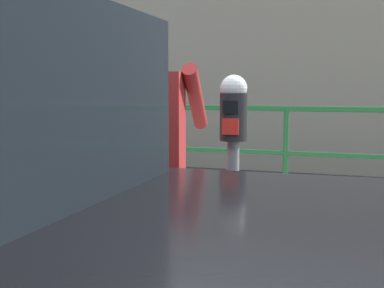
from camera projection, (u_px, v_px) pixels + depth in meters
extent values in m
cube|color=#9E9B93|center=(256.00, 254.00, 4.29)|extent=(36.00, 3.34, 0.16)
cylinder|color=slate|center=(232.00, 229.00, 2.92)|extent=(0.07, 0.07, 1.03)
cylinder|color=black|center=(233.00, 117.00, 2.85)|extent=(0.16, 0.16, 0.27)
sphere|color=silver|center=(234.00, 88.00, 2.83)|extent=(0.15, 0.15, 0.15)
cube|color=black|center=(230.00, 107.00, 2.76)|extent=(0.09, 0.01, 0.07)
cube|color=red|center=(230.00, 127.00, 2.78)|extent=(0.09, 0.01, 0.09)
cylinder|color=slate|center=(133.00, 240.00, 3.08)|extent=(0.15, 0.15, 0.81)
cylinder|color=slate|center=(165.00, 241.00, 3.05)|extent=(0.15, 0.15, 0.81)
cube|color=maroon|center=(147.00, 124.00, 2.99)|extent=(0.45, 0.29, 0.61)
sphere|color=tan|center=(147.00, 53.00, 2.94)|extent=(0.22, 0.22, 0.22)
cylinder|color=maroon|center=(106.00, 121.00, 3.03)|extent=(0.09, 0.09, 0.57)
cylinder|color=maroon|center=(196.00, 98.00, 3.13)|extent=(0.18, 0.52, 0.42)
cylinder|color=#1E602D|center=(287.00, 109.00, 5.60)|extent=(24.00, 0.06, 0.06)
cylinder|color=#1E602D|center=(286.00, 153.00, 5.65)|extent=(24.00, 0.05, 0.05)
cylinder|color=#1E602D|center=(125.00, 151.00, 6.31)|extent=(0.06, 0.06, 1.11)
cylinder|color=#1E602D|center=(286.00, 158.00, 5.66)|extent=(0.06, 0.06, 1.11)
cube|color=#ADA38E|center=(318.00, 68.00, 8.92)|extent=(32.00, 0.50, 3.71)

